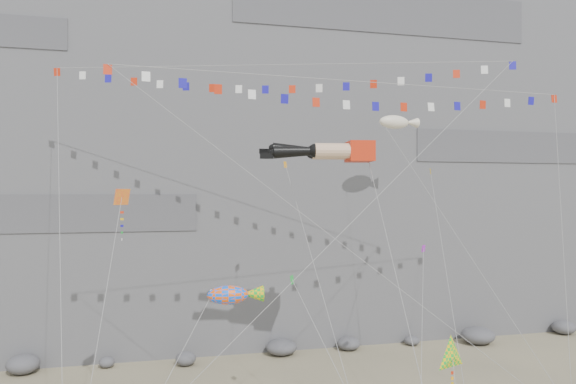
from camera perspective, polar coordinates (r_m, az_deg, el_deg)
The scene contains 13 objects.
cliff at distance 62.81m, azimuth -3.94°, elevation 10.37°, with size 80.00×28.00×50.00m, color slate.
talus_boulders at distance 48.87m, azimuth -0.67°, elevation -15.53°, with size 60.00×3.00×1.20m, color #5D5D62, non-canonical shape.
legs_kite at distance 35.31m, azimuth 4.16°, elevation 4.11°, with size 7.30×15.17×20.89m.
flag_banner_upper at distance 38.96m, azimuth -0.97°, elevation 12.77°, with size 29.51×16.32×27.80m.
flag_banner_lower at distance 35.11m, azimuth 7.47°, elevation 11.03°, with size 29.38×5.25×23.88m.
harlequin_kite at distance 32.69m, azimuth -16.53°, elevation -0.56°, with size 2.92×8.30×15.30m.
fish_windsock at distance 28.80m, azimuth -6.15°, elevation -10.40°, with size 7.84×4.06×10.91m.
delta_kite at distance 31.47m, azimuth 16.37°, elevation -15.80°, with size 3.98×6.66×8.31m.
blimp_windsock at distance 46.13m, azimuth 10.76°, elevation 6.93°, with size 7.35×15.04×24.41m.
small_kite_a at distance 38.67m, azimuth -0.07°, elevation 2.10°, with size 1.47×14.55×20.92m.
small_kite_b at distance 39.86m, azimuth 13.59°, elevation -5.97°, with size 7.39×13.01×17.15m.
small_kite_c at distance 33.07m, azimuth 0.55°, elevation -9.16°, with size 3.12×10.32×13.11m.
small_kite_d at distance 43.40m, azimuth 14.35°, elevation 1.46°, with size 6.44×16.02×22.44m.
Camera 1 is at (-11.07, -28.77, 13.64)m, focal length 35.00 mm.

